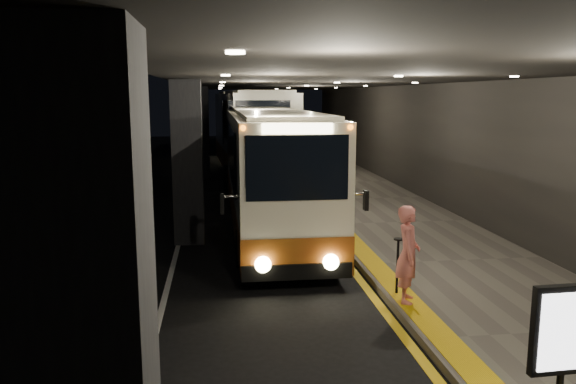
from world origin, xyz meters
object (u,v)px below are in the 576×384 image
info_sign (565,333)px  stanchion_post (397,266)px  passenger_boarding (408,254)px  coach_third (238,126)px  coach_main (271,176)px  coach_second (250,137)px

info_sign → stanchion_post: info_sign is taller
stanchion_post → passenger_boarding: bearing=-83.5°
info_sign → coach_third: bearing=90.9°
coach_third → info_sign: coach_third is taller
coach_main → stanchion_post: size_ratio=10.20×
coach_main → passenger_boarding: 6.75m
coach_main → info_sign: bearing=-77.7°
coach_main → coach_second: coach_second is taller
coach_second → coach_third: size_ratio=1.18×
coach_second → coach_third: (-0.05, 15.32, -0.30)m
coach_main → info_sign: (2.37, -10.59, -0.34)m
passenger_boarding → coach_second: bearing=23.6°
coach_main → coach_third: 26.97m
info_sign → stanchion_post: (-0.46, 4.60, -0.62)m
coach_second → stanchion_post: 17.79m
coach_second → coach_third: coach_second is taller
info_sign → stanchion_post: bearing=93.0°
info_sign → coach_second: bearing=93.2°
coach_main → stanchion_post: bearing=-72.6°
passenger_boarding → coach_third: bearing=21.0°
coach_main → passenger_boarding: bearing=-73.3°
coach_third → passenger_boarding: bearing=-83.9°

